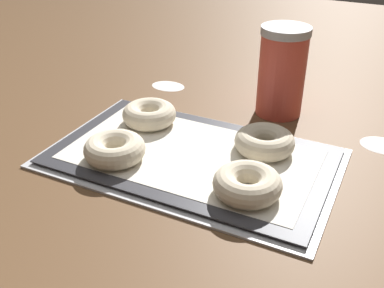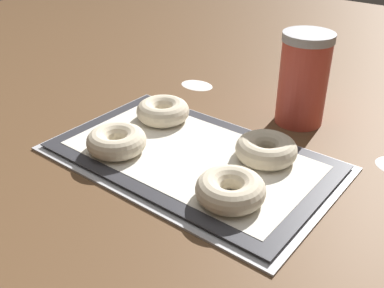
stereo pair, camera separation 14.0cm
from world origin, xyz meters
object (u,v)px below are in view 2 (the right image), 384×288
at_px(bagel_front_left, 117,141).
at_px(bagel_back_right, 266,149).
at_px(bagel_back_left, 163,111).
at_px(flour_canister, 303,79).
at_px(bagel_front_right, 230,190).
at_px(baking_tray, 192,157).

relative_size(bagel_front_left, bagel_back_right, 1.00).
xyz_separation_m(bagel_back_left, flour_canister, (0.21, 0.18, 0.06)).
bearing_deg(bagel_front_right, bagel_front_left, -179.25).
relative_size(bagel_back_left, bagel_back_right, 1.00).
relative_size(baking_tray, flour_canister, 2.72).
height_order(bagel_back_right, flour_canister, flour_canister).
bearing_deg(bagel_front_left, baking_tray, 33.76).
relative_size(baking_tray, bagel_front_right, 4.74).
bearing_deg(bagel_back_right, baking_tray, -150.06).
height_order(bagel_front_left, bagel_back_left, same).
xyz_separation_m(baking_tray, flour_canister, (0.08, 0.25, 0.09)).
xyz_separation_m(bagel_front_left, flour_canister, (0.19, 0.32, 0.06)).
height_order(bagel_front_right, bagel_back_left, same).
relative_size(baking_tray, bagel_back_left, 4.74).
bearing_deg(flour_canister, bagel_back_right, -80.87).
distance_m(bagel_back_right, flour_canister, 0.20).
height_order(baking_tray, bagel_front_left, bagel_front_left).
distance_m(baking_tray, flour_canister, 0.28).
bearing_deg(bagel_back_left, baking_tray, -28.08).
bearing_deg(flour_canister, bagel_back_left, -139.06).
bearing_deg(baking_tray, bagel_back_left, 151.92).
relative_size(bagel_front_left, flour_canister, 0.57).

